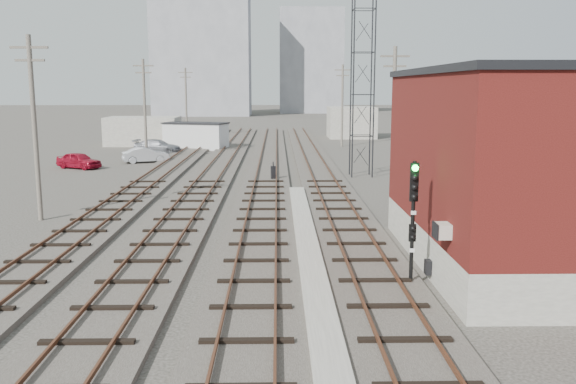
{
  "coord_description": "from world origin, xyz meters",
  "views": [
    {
      "loc": [
        -0.72,
        -9.86,
        6.53
      ],
      "look_at": [
        -0.27,
        15.26,
        2.2
      ],
      "focal_mm": 38.0,
      "sensor_mm": 36.0,
      "label": 1
    }
  ],
  "objects_px": {
    "site_trailer": "(196,136)",
    "car_red": "(79,160)",
    "car_silver": "(146,155)",
    "signal_mast": "(413,213)",
    "car_grey": "(158,146)",
    "switch_stand": "(273,173)"
  },
  "relations": [
    {
      "from": "switch_stand",
      "to": "car_red",
      "type": "height_order",
      "value": "switch_stand"
    },
    {
      "from": "signal_mast",
      "to": "car_grey",
      "type": "xyz_separation_m",
      "value": [
        -16.37,
        41.65,
        -1.79
      ]
    },
    {
      "from": "signal_mast",
      "to": "car_silver",
      "type": "bearing_deg",
      "value": 115.07
    },
    {
      "from": "signal_mast",
      "to": "car_grey",
      "type": "bearing_deg",
      "value": 111.45
    },
    {
      "from": "car_grey",
      "to": "switch_stand",
      "type": "bearing_deg",
      "value": -138.44
    },
    {
      "from": "car_red",
      "to": "signal_mast",
      "type": "bearing_deg",
      "value": -118.42
    },
    {
      "from": "site_trailer",
      "to": "car_silver",
      "type": "distance_m",
      "value": 12.26
    },
    {
      "from": "car_red",
      "to": "switch_stand",
      "type": "bearing_deg",
      "value": -87.09
    },
    {
      "from": "signal_mast",
      "to": "site_trailer",
      "type": "height_order",
      "value": "signal_mast"
    },
    {
      "from": "signal_mast",
      "to": "switch_stand",
      "type": "height_order",
      "value": "signal_mast"
    },
    {
      "from": "switch_stand",
      "to": "site_trailer",
      "type": "height_order",
      "value": "site_trailer"
    },
    {
      "from": "signal_mast",
      "to": "switch_stand",
      "type": "distance_m",
      "value": 23.54
    },
    {
      "from": "switch_stand",
      "to": "car_red",
      "type": "xyz_separation_m",
      "value": [
        -15.86,
        7.2,
        0.05
      ]
    },
    {
      "from": "site_trailer",
      "to": "car_red",
      "type": "relative_size",
      "value": 1.88
    },
    {
      "from": "signal_mast",
      "to": "car_grey",
      "type": "distance_m",
      "value": 44.79
    },
    {
      "from": "site_trailer",
      "to": "car_red",
      "type": "bearing_deg",
      "value": -97.4
    },
    {
      "from": "switch_stand",
      "to": "signal_mast",
      "type": "bearing_deg",
      "value": -94.35
    },
    {
      "from": "signal_mast",
      "to": "car_red",
      "type": "bearing_deg",
      "value": 124.26
    },
    {
      "from": "signal_mast",
      "to": "switch_stand",
      "type": "relative_size",
      "value": 3.24
    },
    {
      "from": "car_red",
      "to": "car_silver",
      "type": "distance_m",
      "value": 6.05
    },
    {
      "from": "site_trailer",
      "to": "car_red",
      "type": "distance_m",
      "value": 17.5
    },
    {
      "from": "car_red",
      "to": "car_silver",
      "type": "height_order",
      "value": "car_red"
    }
  ]
}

